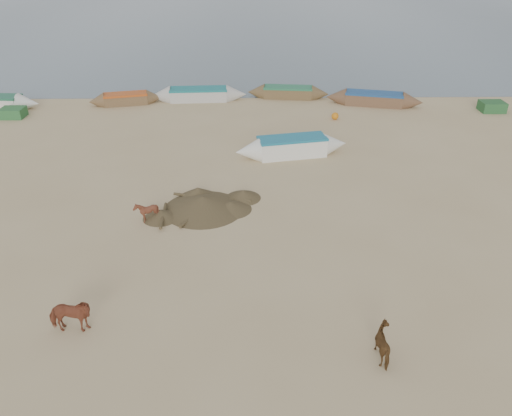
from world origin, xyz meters
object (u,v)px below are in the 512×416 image
at_px(near_canoe, 292,147).
at_px(calf_right, 387,345).
at_px(calf_front, 146,212).
at_px(cow_adult, 70,316).

bearing_deg(near_canoe, calf_right, -95.95).
xyz_separation_m(calf_front, near_canoe, (6.29, 6.68, 0.06)).
xyz_separation_m(cow_adult, calf_right, (8.73, -1.14, -0.10)).
bearing_deg(calf_front, calf_right, 60.38).
height_order(cow_adult, near_canoe, cow_adult).
distance_m(calf_front, calf_right, 10.72).
bearing_deg(cow_adult, calf_right, -96.93).
relative_size(calf_right, near_canoe, 0.16).
distance_m(cow_adult, calf_right, 8.81).
distance_m(calf_right, near_canoe, 14.19).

